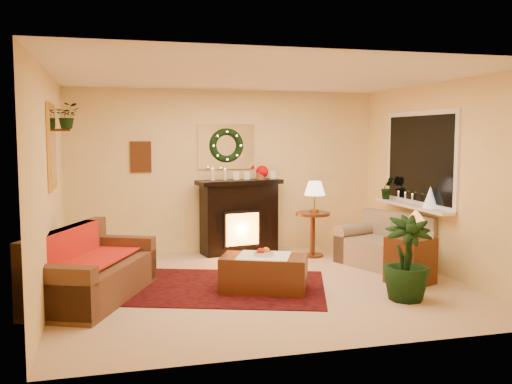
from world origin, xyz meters
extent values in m
plane|color=beige|center=(0.00, 0.00, 0.00)|extent=(5.00, 5.00, 0.00)
plane|color=white|center=(0.00, 0.00, 2.60)|extent=(5.00, 5.00, 0.00)
plane|color=#EFD88C|center=(0.00, 2.25, 1.30)|extent=(5.00, 5.00, 0.00)
plane|color=#EFD88C|center=(0.00, -2.25, 1.30)|extent=(5.00, 5.00, 0.00)
plane|color=#EFD88C|center=(-2.50, 0.00, 1.30)|extent=(4.50, 4.50, 0.00)
plane|color=#EFD88C|center=(2.50, 0.00, 1.30)|extent=(4.50, 4.50, 0.00)
cube|color=#681708|center=(-0.45, 0.02, 0.01)|extent=(2.84, 2.47, 0.01)
cube|color=#4F3417|center=(-2.04, -0.07, 0.43)|extent=(1.54, 2.08, 0.82)
cube|color=#B12D1F|center=(-2.11, 0.09, 0.46)|extent=(0.83, 1.34, 0.02)
cube|color=black|center=(0.17, 2.04, 0.55)|extent=(1.26, 0.59, 1.11)
sphere|color=#C30003|center=(0.55, 2.03, 1.30)|extent=(0.20, 0.20, 0.20)
cylinder|color=white|center=(-0.26, 2.02, 1.26)|extent=(0.07, 0.07, 0.20)
cylinder|color=beige|center=(-0.06, 2.06, 1.26)|extent=(0.06, 0.06, 0.17)
cube|color=white|center=(0.00, 2.23, 1.70)|extent=(0.92, 0.02, 0.72)
torus|color=#194719|center=(0.00, 2.19, 1.72)|extent=(0.55, 0.11, 0.55)
cube|color=#381E11|center=(-1.35, 2.23, 1.55)|extent=(0.32, 0.03, 0.48)
cube|color=gold|center=(-2.48, 0.30, 1.75)|extent=(0.03, 0.84, 1.00)
imported|color=#194719|center=(-2.34, 1.05, 1.97)|extent=(0.33, 0.28, 0.36)
cube|color=tan|center=(1.96, 0.56, 0.42)|extent=(1.17, 1.49, 0.76)
cube|color=white|center=(2.48, 0.55, 1.55)|extent=(0.03, 1.86, 1.36)
cube|color=black|center=(2.47, 0.55, 1.55)|extent=(0.02, 1.70, 1.22)
cube|color=white|center=(2.38, 0.55, 0.87)|extent=(0.22, 1.86, 0.04)
cone|color=white|center=(2.41, 0.13, 1.04)|extent=(0.20, 0.20, 0.30)
imported|color=black|center=(2.35, 1.26, 1.08)|extent=(0.26, 0.21, 0.47)
cylinder|color=black|center=(1.21, 1.48, 0.33)|extent=(0.67, 0.67, 0.69)
cone|color=#FFD9AD|center=(1.24, 1.50, 0.88)|extent=(0.33, 0.33, 0.50)
cube|color=black|center=(1.85, -0.36, 0.27)|extent=(0.63, 0.63, 0.59)
cone|color=#EDA615|center=(1.88, -0.40, 0.74)|extent=(0.27, 0.27, 0.39)
cube|color=#351A15|center=(-0.06, -0.24, 0.21)|extent=(1.16, 0.93, 0.43)
cylinder|color=beige|center=(-0.06, -0.25, 0.45)|extent=(0.24, 0.24, 0.06)
imported|color=#1B4A18|center=(1.42, -1.02, 0.45)|extent=(1.95, 1.95, 2.89)
camera|label=1|loc=(-1.87, -6.75, 1.88)|focal=40.00mm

